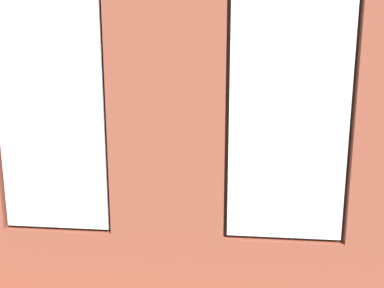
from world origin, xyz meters
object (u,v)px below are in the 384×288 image
(remote_black, at_px, (180,167))
(papasan_chair, at_px, (194,150))
(cup_ceramic, at_px, (195,169))
(table_plant_small, at_px, (165,163))
(candle_jar, at_px, (212,166))
(potted_plant_corner_near_left, at_px, (334,140))
(media_console, at_px, (35,174))
(couch_by_window, at_px, (191,236))
(couch_left, at_px, (356,181))
(potted_plant_foreground_right, at_px, (91,137))
(remote_silver, at_px, (190,169))
(tv_flatscreen, at_px, (32,136))
(potted_plant_near_tv, at_px, (32,156))
(coffee_table, at_px, (190,173))
(potted_plant_between_couches, at_px, (336,226))

(remote_black, bearing_deg, papasan_chair, 84.38)
(cup_ceramic, relative_size, table_plant_small, 0.39)
(candle_jar, relative_size, papasan_chair, 0.08)
(potted_plant_corner_near_left, bearing_deg, media_console, 19.86)
(media_console, bearing_deg, couch_by_window, 142.28)
(couch_left, distance_m, candle_jar, 2.31)
(table_plant_small, xyz_separation_m, potted_plant_foreground_right, (2.04, -2.07, 0.06))
(potted_plant_foreground_right, bearing_deg, potted_plant_corner_near_left, -179.31)
(table_plant_small, height_order, remote_silver, table_plant_small)
(tv_flatscreen, xyz_separation_m, papasan_chair, (-2.64, -1.60, -0.51))
(papasan_chair, bearing_deg, couch_left, 149.66)
(remote_black, distance_m, potted_plant_corner_near_left, 3.56)
(cup_ceramic, bearing_deg, potted_plant_foreground_right, -39.21)
(cup_ceramic, distance_m, potted_plant_near_tv, 2.47)
(couch_by_window, relative_size, coffee_table, 1.57)
(remote_black, bearing_deg, coffee_table, -31.24)
(remote_black, bearing_deg, tv_flatscreen, 178.41)
(candle_jar, bearing_deg, tv_flatscreen, 1.81)
(couch_by_window, distance_m, media_console, 3.80)
(potted_plant_foreground_right, bearing_deg, candle_jar, 146.68)
(coffee_table, height_order, candle_jar, candle_jar)
(couch_by_window, xyz_separation_m, media_console, (3.01, -2.33, -0.04))
(tv_flatscreen, distance_m, potted_plant_between_couches, 5.05)
(coffee_table, height_order, remote_black, remote_black)
(remote_silver, relative_size, potted_plant_near_tv, 0.13)
(coffee_table, relative_size, candle_jar, 14.42)
(table_plant_small, xyz_separation_m, media_console, (2.33, -0.13, -0.28))
(tv_flatscreen, xyz_separation_m, potted_plant_corner_near_left, (-5.54, -2.00, -0.31))
(coffee_table, xyz_separation_m, potted_plant_foreground_right, (2.44, -1.96, 0.25))
(media_console, bearing_deg, candle_jar, -178.14)
(couch_left, xyz_separation_m, tv_flatscreen, (5.39, -0.01, 0.63))
(candle_jar, bearing_deg, couch_by_window, 88.07)
(tv_flatscreen, bearing_deg, remote_black, -178.60)
(table_plant_small, height_order, media_console, table_plant_small)
(cup_ceramic, height_order, potted_plant_between_couches, potted_plant_between_couches)
(couch_by_window, height_order, coffee_table, couch_by_window)
(couch_left, relative_size, tv_flatscreen, 1.94)
(coffee_table, bearing_deg, media_console, -0.48)
(coffee_table, xyz_separation_m, papasan_chair, (0.09, -1.63, 0.06))
(potted_plant_foreground_right, bearing_deg, coffee_table, 141.16)
(couch_left, height_order, tv_flatscreen, tv_flatscreen)
(remote_silver, height_order, potted_plant_foreground_right, potted_plant_foreground_right)
(remote_black, xyz_separation_m, remote_silver, (-0.16, 0.09, 0.00))
(tv_flatscreen, height_order, potted_plant_between_couches, tv_flatscreen)
(potted_plant_between_couches, xyz_separation_m, potted_plant_foreground_right, (4.19, -4.22, 0.15))
(tv_flatscreen, distance_m, potted_plant_corner_near_left, 5.90)
(remote_black, xyz_separation_m, potted_plant_corner_near_left, (-2.98, -1.94, 0.19))
(coffee_table, xyz_separation_m, potted_plant_near_tv, (2.20, 0.95, 0.46))
(tv_flatscreen, xyz_separation_m, potted_plant_foreground_right, (-0.29, -1.94, -0.32))
(cup_ceramic, bearing_deg, media_console, -2.60)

